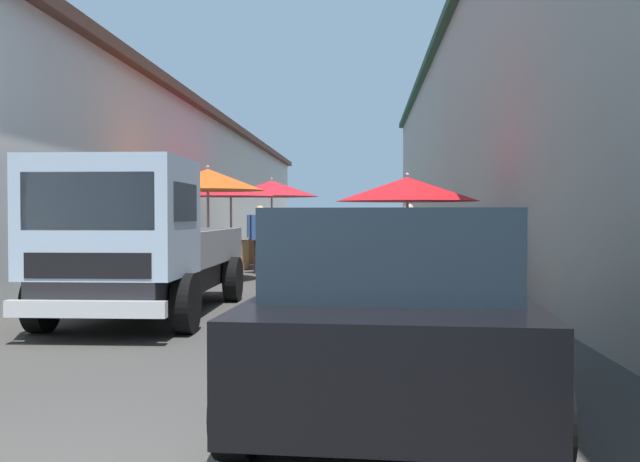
# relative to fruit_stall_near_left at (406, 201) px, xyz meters

# --- Properties ---
(ground) EXTENTS (90.00, 90.00, 0.00)m
(ground) POSITION_rel_fruit_stall_near_left_xyz_m (4.96, 1.95, -1.63)
(ground) COLOR #3D3A38
(building_left_whitewash) EXTENTS (49.80, 7.50, 4.73)m
(building_left_whitewash) POSITION_rel_fruit_stall_near_left_xyz_m (7.21, 9.08, 0.74)
(building_left_whitewash) COLOR silver
(building_left_whitewash) RESTS_ON ground
(building_right_concrete) EXTENTS (49.80, 7.50, 7.08)m
(building_right_concrete) POSITION_rel_fruit_stall_near_left_xyz_m (7.21, -5.19, 1.92)
(building_right_concrete) COLOR #A39E93
(building_right_concrete) RESTS_ON ground
(fruit_stall_near_left) EXTENTS (2.40, 2.40, 2.11)m
(fruit_stall_near_left) POSITION_rel_fruit_stall_near_left_xyz_m (0.00, 0.00, 0.00)
(fruit_stall_near_left) COLOR #9E9EA3
(fruit_stall_near_left) RESTS_ON ground
(fruit_stall_near_right) EXTENTS (2.37, 2.37, 2.44)m
(fruit_stall_near_right) POSITION_rel_fruit_stall_near_left_xyz_m (2.65, 3.96, 0.20)
(fruit_stall_near_right) COLOR #9E9EA3
(fruit_stall_near_right) RESTS_ON ground
(fruit_stall_far_left) EXTENTS (2.26, 2.26, 2.32)m
(fruit_stall_far_left) POSITION_rel_fruit_stall_near_left_xyz_m (5.80, 4.12, 0.06)
(fruit_stall_far_left) COLOR #9E9EA3
(fruit_stall_far_left) RESTS_ON ground
(fruit_stall_mid_lane) EXTENTS (2.72, 2.72, 2.47)m
(fruit_stall_mid_lane) POSITION_rel_fruit_stall_near_left_xyz_m (8.26, 3.42, 0.35)
(fruit_stall_mid_lane) COLOR #9E9EA3
(fruit_stall_mid_lane) RESTS_ON ground
(hatchback_car) EXTENTS (4.00, 2.11, 1.45)m
(hatchback_car) POSITION_rel_fruit_stall_near_left_xyz_m (-6.54, 0.49, -0.90)
(hatchback_car) COLOR black
(hatchback_car) RESTS_ON ground
(delivery_truck) EXTENTS (4.94, 2.00, 2.08)m
(delivery_truck) POSITION_rel_fruit_stall_near_left_xyz_m (-3.01, 3.69, -0.59)
(delivery_truck) COLOR black
(delivery_truck) RESTS_ON ground
(vendor_by_crates) EXTENTS (0.38, 0.60, 1.62)m
(vendor_by_crates) POSITION_rel_fruit_stall_near_left_xyz_m (4.66, 3.19, -0.70)
(vendor_by_crates) COLOR #232328
(vendor_by_crates) RESTS_ON ground
(vendor_in_shade) EXTENTS (0.42, 0.57, 1.66)m
(vendor_in_shade) POSITION_rel_fruit_stall_near_left_xyz_m (4.14, -0.30, -0.67)
(vendor_in_shade) COLOR navy
(vendor_in_shade) RESTS_ON ground
(parked_scooter) EXTENTS (1.69, 0.34, 1.14)m
(parked_scooter) POSITION_rel_fruit_stall_near_left_xyz_m (3.81, 0.34, -1.19)
(parked_scooter) COLOR black
(parked_scooter) RESTS_ON ground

